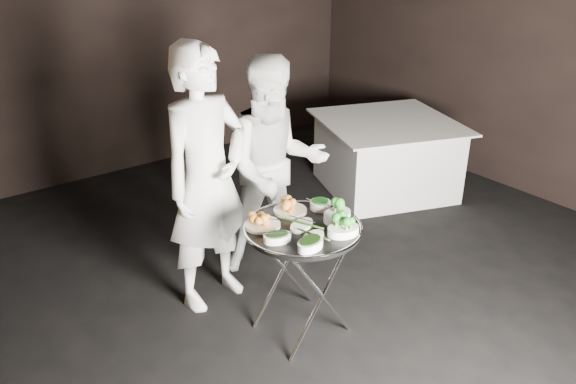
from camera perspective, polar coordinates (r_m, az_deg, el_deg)
floor at (r=3.87m, az=4.48°, el=-14.06°), size 6.00×7.00×0.05m
wall_back at (r=6.15m, az=-18.09°, el=15.34°), size 6.00×0.05×3.00m
tray_stand at (r=3.61m, az=1.46°, el=-8.40°), size 0.52×0.44×0.76m
serving_tray at (r=3.43m, az=1.52°, el=-3.67°), size 0.73×0.73×0.04m
potato_plate_a at (r=3.42m, az=-2.61°, el=-2.99°), size 0.22×0.22×0.08m
potato_plate_b at (r=3.59m, az=0.21°, el=-1.54°), size 0.21×0.21×0.08m
greens_bowl at (r=3.64m, az=3.29°, el=-1.16°), size 0.14×0.14×0.08m
asparagus_plate_a at (r=3.42m, az=1.39°, el=-3.30°), size 0.23×0.18×0.04m
asparagus_plate_b at (r=3.30m, az=2.58°, el=-4.45°), size 0.19×0.14×0.03m
spinach_bowl_a at (r=3.26m, az=-1.10°, el=-4.54°), size 0.19×0.16×0.07m
spinach_bowl_b at (r=3.19m, az=2.29°, el=-5.17°), size 0.21×0.16×0.08m
broccoli_bowl_a at (r=3.50m, az=5.01°, el=-2.26°), size 0.22×0.18×0.08m
broccoli_bowl_b at (r=3.34m, az=5.64°, el=-3.74°), size 0.23×0.19×0.08m
serving_utensils at (r=3.46m, az=1.04°, el=-2.32°), size 0.57×0.43×0.01m
waiter_left at (r=3.74m, az=-8.22°, el=1.17°), size 0.73×0.55×1.83m
waiter_right at (r=4.14m, az=-1.29°, el=2.49°), size 0.97×0.87×1.65m
dining_table at (r=5.73m, az=9.88°, el=3.70°), size 1.27×1.27×0.72m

